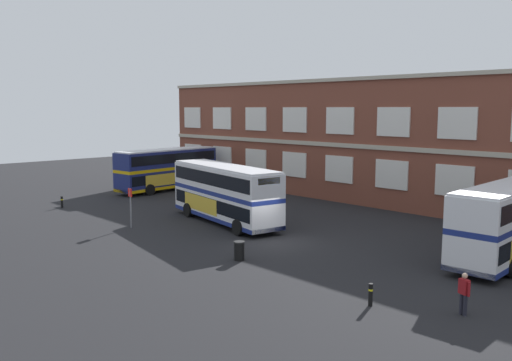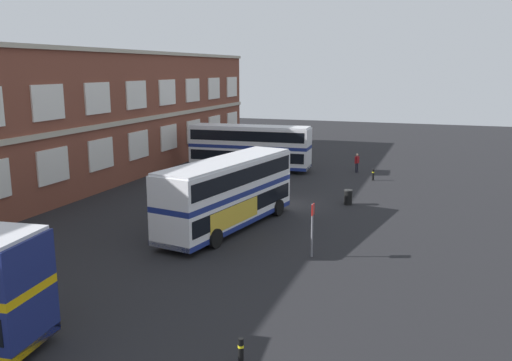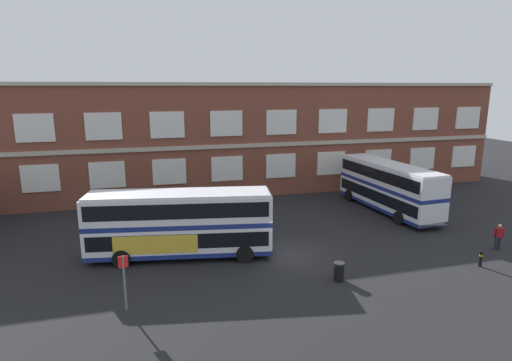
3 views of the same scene
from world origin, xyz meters
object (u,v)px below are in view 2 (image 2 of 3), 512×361
(double_decker_middle, at_px, (228,192))
(bus_stand_flag, at_px, (312,225))
(safety_bollard_west, at_px, (373,175))
(waiting_passenger, at_px, (357,162))
(safety_bollard_east, at_px, (241,352))
(double_decker_far, at_px, (250,147))
(station_litter_bin, at_px, (348,197))

(double_decker_middle, xyz_separation_m, bus_stand_flag, (-3.10, -5.72, -0.51))
(bus_stand_flag, xyz_separation_m, safety_bollard_west, (19.72, -0.43, -1.14))
(waiting_passenger, relative_size, bus_stand_flag, 0.63)
(bus_stand_flag, distance_m, safety_bollard_east, 10.49)
(double_decker_far, xyz_separation_m, bus_stand_flag, (-20.73, -10.87, -0.51))
(bus_stand_flag, bearing_deg, station_litter_bin, 0.63)
(station_litter_bin, xyz_separation_m, safety_bollard_east, (-21.40, -0.39, -0.03))
(bus_stand_flag, relative_size, safety_bollard_east, 2.84)
(double_decker_middle, relative_size, safety_bollard_west, 11.87)
(waiting_passenger, xyz_separation_m, station_litter_bin, (-11.82, -1.29, -0.41))
(double_decker_middle, distance_m, safety_bollard_west, 17.80)
(double_decker_far, distance_m, safety_bollard_east, 33.13)
(station_litter_bin, relative_size, safety_bollard_east, 1.08)
(double_decker_middle, height_order, station_litter_bin, double_decker_middle)
(double_decker_middle, relative_size, bus_stand_flag, 4.18)
(waiting_passenger, xyz_separation_m, bus_stand_flag, (-22.79, -1.42, 0.70))
(double_decker_far, xyz_separation_m, safety_bollard_west, (-1.01, -11.30, -1.66))
(double_decker_far, distance_m, safety_bollard_west, 11.46)
(safety_bollard_east, bearing_deg, station_litter_bin, 1.05)
(safety_bollard_west, bearing_deg, safety_bollard_east, 179.70)
(waiting_passenger, relative_size, safety_bollard_west, 1.79)
(double_decker_far, distance_m, station_litter_bin, 14.61)
(bus_stand_flag, distance_m, safety_bollard_west, 19.76)
(waiting_passenger, bearing_deg, safety_bollard_east, -177.10)
(waiting_passenger, distance_m, station_litter_bin, 11.90)
(double_decker_middle, xyz_separation_m, safety_bollard_east, (-13.53, -5.99, -1.66))
(double_decker_far, relative_size, safety_bollard_west, 11.72)
(waiting_passenger, distance_m, safety_bollard_west, 3.60)
(bus_stand_flag, xyz_separation_m, safety_bollard_east, (-10.43, -0.27, -1.14))
(waiting_passenger, bearing_deg, double_decker_middle, 167.66)
(bus_stand_flag, relative_size, station_litter_bin, 2.62)
(double_decker_far, height_order, safety_bollard_east, double_decker_far)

